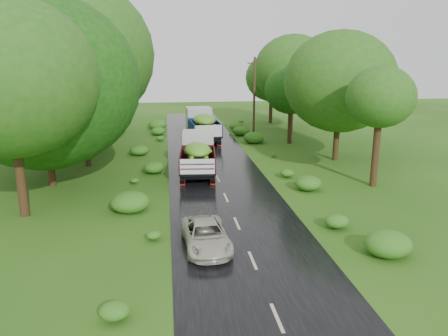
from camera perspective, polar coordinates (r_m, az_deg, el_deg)
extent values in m
plane|color=#204E10|center=(18.07, 3.75, -11.98)|extent=(120.00, 120.00, 0.00)
cube|color=black|center=(22.58, 1.29, -6.31)|extent=(6.50, 80.00, 0.02)
cube|color=#BFB78C|center=(14.69, 6.94, -18.82)|extent=(0.12, 1.60, 0.00)
cube|color=#BFB78C|center=(18.06, 3.76, -11.92)|extent=(0.12, 1.60, 0.00)
cube|color=#BFB78C|center=(21.65, 1.69, -7.22)|extent=(0.12, 1.60, 0.00)
cube|color=#BFB78C|center=(25.37, 0.25, -3.87)|extent=(0.12, 1.60, 0.00)
cube|color=#BFB78C|center=(29.15, -0.81, -1.38)|extent=(0.12, 1.60, 0.00)
cube|color=#BFB78C|center=(32.99, -1.62, 0.53)|extent=(0.12, 1.60, 0.00)
cube|color=#BFB78C|center=(36.87, -2.26, 2.04)|extent=(0.12, 1.60, 0.00)
cube|color=#BFB78C|center=(40.76, -2.79, 3.27)|extent=(0.12, 1.60, 0.00)
cube|color=#BFB78C|center=(44.68, -3.22, 4.28)|extent=(0.12, 1.60, 0.00)
cube|color=#BFB78C|center=(48.61, -3.58, 5.12)|extent=(0.12, 1.60, 0.00)
cube|color=#BFB78C|center=(52.55, -3.89, 5.84)|extent=(0.12, 1.60, 0.00)
cube|color=#BFB78C|center=(56.50, -4.16, 6.46)|extent=(0.12, 1.60, 0.00)
cube|color=black|center=(29.96, -3.41, 0.27)|extent=(2.17, 5.71, 0.28)
cylinder|color=black|center=(32.00, -5.10, 0.90)|extent=(0.36, 1.01, 0.99)
cylinder|color=black|center=(31.97, -1.65, 0.94)|extent=(0.36, 1.01, 0.99)
cylinder|color=black|center=(28.80, -5.35, -0.67)|extent=(0.36, 1.01, 0.99)
cylinder|color=black|center=(28.78, -1.51, -0.62)|extent=(0.36, 1.01, 0.99)
cylinder|color=black|center=(27.83, -5.43, -1.23)|extent=(0.36, 1.01, 0.99)
cylinder|color=black|center=(27.80, -1.47, -1.18)|extent=(0.36, 1.01, 0.99)
cube|color=maroon|center=(27.56, -5.45, -1.86)|extent=(0.34, 0.07, 0.45)
cube|color=maroon|center=(27.54, -1.45, -1.81)|extent=(0.34, 0.07, 0.45)
cube|color=silver|center=(31.90, -3.40, 3.15)|extent=(2.34, 2.06, 1.89)
cube|color=black|center=(28.90, -3.44, 0.17)|extent=(2.63, 4.44, 0.16)
cube|color=#420B12|center=(28.80, -5.65, 1.21)|extent=(0.43, 4.26, 0.94)
cube|color=#420B12|center=(28.77, -1.26, 1.26)|extent=(0.43, 4.26, 0.94)
cube|color=#420B12|center=(30.81, -3.41, 2.14)|extent=(2.28, 0.27, 0.94)
cube|color=silver|center=(26.73, -3.50, 0.19)|extent=(2.28, 0.27, 0.94)
ellipsoid|color=#368217|center=(28.63, -3.47, 2.39)|extent=(2.21, 3.73, 0.99)
cube|color=black|center=(41.73, -2.81, 4.49)|extent=(2.33, 6.26, 0.31)
cylinder|color=black|center=(43.79, -4.64, 4.73)|extent=(0.38, 1.11, 1.09)
cylinder|color=black|center=(44.09, -1.90, 4.84)|extent=(0.38, 1.11, 1.09)
cylinder|color=black|center=(40.25, -3.98, 3.86)|extent=(0.38, 1.11, 1.09)
cylinder|color=black|center=(40.58, -1.02, 3.98)|extent=(0.38, 1.11, 1.09)
cylinder|color=black|center=(39.16, -3.76, 3.56)|extent=(0.38, 1.11, 1.09)
cylinder|color=black|center=(39.50, -0.71, 3.69)|extent=(0.38, 1.11, 1.09)
cube|color=maroon|center=(38.85, -3.68, 3.11)|extent=(0.37, 0.07, 0.49)
cube|color=maroon|center=(39.19, -0.61, 3.24)|extent=(0.37, 0.07, 0.49)
cube|color=silver|center=(43.93, -3.33, 6.57)|extent=(2.55, 2.24, 2.07)
cube|color=black|center=(40.57, -2.56, 4.55)|extent=(2.85, 4.86, 0.17)
cube|color=navy|center=(40.30, -4.28, 5.32)|extent=(0.43, 4.68, 1.04)
cube|color=navy|center=(40.67, -0.88, 5.45)|extent=(0.43, 4.68, 1.04)
cube|color=navy|center=(42.71, -3.07, 5.88)|extent=(2.51, 0.27, 1.04)
cube|color=silver|center=(38.23, -2.01, 4.84)|extent=(2.51, 0.27, 1.04)
ellipsoid|color=#368217|center=(40.37, -2.58, 6.30)|extent=(2.39, 4.08, 1.09)
imported|color=beige|center=(18.90, -2.36, -8.79)|extent=(2.07, 4.11, 1.11)
cylinder|color=#382616|center=(41.87, 3.96, 8.94)|extent=(0.27, 0.27, 7.83)
cube|color=#382616|center=(41.66, 4.04, 13.50)|extent=(1.34, 0.51, 0.10)
cylinder|color=black|center=(23.91, -25.54, 3.34)|extent=(0.47, 0.47, 7.97)
ellipsoid|color=#10460D|center=(23.57, -26.36, 10.56)|extent=(4.14, 4.14, 3.73)
cylinder|color=black|center=(28.94, -22.12, 4.79)|extent=(0.46, 0.46, 7.32)
ellipsoid|color=#10460D|center=(28.65, -22.67, 10.27)|extent=(4.82, 4.82, 4.34)
cylinder|color=black|center=(33.39, -17.72, 5.81)|extent=(0.44, 0.44, 6.67)
ellipsoid|color=#10460D|center=(33.13, -18.06, 10.14)|extent=(3.31, 3.31, 2.98)
cylinder|color=black|center=(37.70, -19.19, 8.52)|extent=(0.50, 0.50, 9.12)
ellipsoid|color=#10460D|center=(37.54, -19.65, 13.78)|extent=(5.18, 5.18, 4.66)
cylinder|color=black|center=(42.16, -15.91, 7.70)|extent=(0.44, 0.44, 6.71)
ellipsoid|color=#10460D|center=(41.95, -16.16, 11.15)|extent=(3.12, 3.12, 2.81)
cylinder|color=black|center=(48.21, -17.15, 8.75)|extent=(0.45, 0.45, 7.25)
ellipsoid|color=#10460D|center=(48.03, -17.40, 12.02)|extent=(3.91, 3.91, 3.52)
cylinder|color=black|center=(53.26, -14.74, 9.78)|extent=(0.47, 0.47, 7.91)
ellipsoid|color=#10460D|center=(53.11, -14.95, 13.00)|extent=(3.80, 3.80, 3.42)
cylinder|color=black|center=(28.48, 19.36, 3.91)|extent=(0.43, 0.43, 6.35)
ellipsoid|color=#205B16|center=(28.16, 19.78, 8.73)|extent=(2.88, 2.88, 2.59)
cylinder|color=black|center=(34.81, 14.64, 6.55)|extent=(0.45, 0.45, 6.89)
ellipsoid|color=#205B16|center=(34.56, 14.92, 10.84)|extent=(4.11, 4.11, 3.70)
cylinder|color=black|center=(40.72, 8.67, 7.09)|extent=(0.42, 0.42, 5.63)
ellipsoid|color=#205B16|center=(40.49, 8.79, 10.09)|extent=(3.13, 3.13, 2.82)
cylinder|color=black|center=(47.34, 8.87, 9.15)|extent=(0.46, 0.46, 7.29)
ellipsoid|color=#205B16|center=(47.16, 9.00, 12.50)|extent=(4.05, 4.05, 3.64)
cylinder|color=black|center=(53.06, 6.17, 9.17)|extent=(0.43, 0.43, 6.10)
ellipsoid|color=#205B16|center=(52.89, 6.24, 11.67)|extent=(3.52, 3.52, 3.17)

